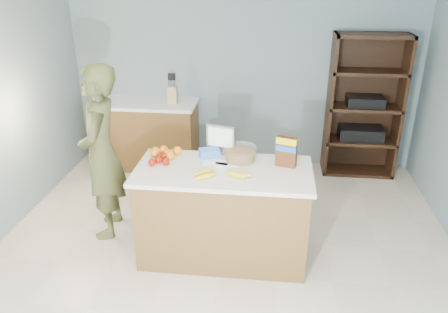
# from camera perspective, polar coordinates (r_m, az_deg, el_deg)

# --- Properties ---
(floor) EXTENTS (4.50, 5.00, 0.02)m
(floor) POSITION_cam_1_polar(r_m,az_deg,el_deg) (4.06, -0.59, -15.05)
(floor) COLOR beige
(floor) RESTS_ON ground
(walls) EXTENTS (4.52, 5.02, 2.51)m
(walls) POSITION_cam_1_polar(r_m,az_deg,el_deg) (3.28, -0.71, 7.95)
(walls) COLOR gray
(walls) RESTS_ON ground
(counter_peninsula) EXTENTS (1.56, 0.76, 0.90)m
(counter_peninsula) POSITION_cam_1_polar(r_m,az_deg,el_deg) (4.07, -0.08, -7.84)
(counter_peninsula) COLOR brown
(counter_peninsula) RESTS_ON ground
(back_cabinet) EXTENTS (1.24, 0.62, 0.90)m
(back_cabinet) POSITION_cam_1_polar(r_m,az_deg,el_deg) (5.95, -9.49, 2.90)
(back_cabinet) COLOR brown
(back_cabinet) RESTS_ON ground
(shelving_unit) EXTENTS (0.90, 0.40, 1.80)m
(shelving_unit) POSITION_cam_1_polar(r_m,az_deg,el_deg) (5.85, 17.70, 5.99)
(shelving_unit) COLOR black
(shelving_unit) RESTS_ON ground
(person) EXTENTS (0.51, 0.69, 1.74)m
(person) POSITION_cam_1_polar(r_m,az_deg,el_deg) (4.39, -15.70, 0.42)
(person) COLOR #484E27
(person) RESTS_ON ground
(knife_block) EXTENTS (0.12, 0.10, 0.31)m
(knife_block) POSITION_cam_1_polar(r_m,az_deg,el_deg) (5.68, -6.75, 8.08)
(knife_block) COLOR tan
(knife_block) RESTS_ON back_cabinet
(envelopes) EXTENTS (0.35, 0.19, 0.00)m
(envelopes) POSITION_cam_1_polar(r_m,az_deg,el_deg) (3.93, -0.29, -0.97)
(envelopes) COLOR white
(envelopes) RESTS_ON counter_peninsula
(bananas) EXTENTS (0.50, 0.23, 0.04)m
(bananas) POSITION_cam_1_polar(r_m,az_deg,el_deg) (3.69, -0.36, -2.37)
(bananas) COLOR yellow
(bananas) RESTS_ON counter_peninsula
(apples) EXTENTS (0.19, 0.22, 0.07)m
(apples) POSITION_cam_1_polar(r_m,az_deg,el_deg) (3.97, -8.34, -0.45)
(apples) COLOR #921408
(apples) RESTS_ON counter_peninsula
(oranges) EXTENTS (0.29, 0.21, 0.08)m
(oranges) POSITION_cam_1_polar(r_m,az_deg,el_deg) (4.11, -7.75, 0.57)
(oranges) COLOR orange
(oranges) RESTS_ON counter_peninsula
(blue_carton) EXTENTS (0.21, 0.17, 0.08)m
(blue_carton) POSITION_cam_1_polar(r_m,az_deg,el_deg) (4.06, -1.93, 0.45)
(blue_carton) COLOR blue
(blue_carton) RESTS_ON counter_peninsula
(salad_bowl) EXTENTS (0.30, 0.30, 0.13)m
(salad_bowl) POSITION_cam_1_polar(r_m,az_deg,el_deg) (3.99, 2.11, 0.31)
(salad_bowl) COLOR #267219
(salad_bowl) RESTS_ON counter_peninsula
(tv) EXTENTS (0.28, 0.12, 0.28)m
(tv) POSITION_cam_1_polar(r_m,az_deg,el_deg) (4.08, -0.42, 2.41)
(tv) COLOR silver
(tv) RESTS_ON counter_peninsula
(cereal_box) EXTENTS (0.20, 0.12, 0.27)m
(cereal_box) POSITION_cam_1_polar(r_m,az_deg,el_deg) (3.86, 8.17, 0.90)
(cereal_box) COLOR #592B14
(cereal_box) RESTS_ON counter_peninsula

